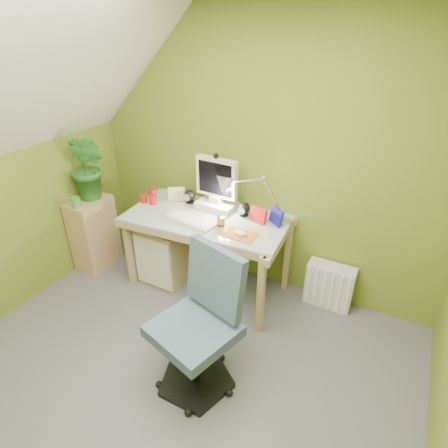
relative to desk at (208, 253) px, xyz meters
The scene contains 20 objects.
floor 1.32m from the desk, 76.83° to the right, with size 3.20×3.20×0.01m, color #56565B.
wall_back 0.96m from the desk, 52.13° to the left, with size 3.20×0.01×2.40m, color olive.
desk is the anchor object (origin of this frame).
monitor 0.66m from the desk, 90.00° to the left, with size 0.40×0.23×0.54m, color silver, non-canonical shape.
speaker_left 0.53m from the desk, 149.35° to the left, with size 0.10×0.10×0.13m, color black, non-canonical shape.
speaker_right 0.53m from the desk, 30.65° to the left, with size 0.10×0.10×0.12m, color black, non-canonical shape.
keyboard 0.41m from the desk, 119.74° to the right, with size 0.46×0.15×0.02m, color silver.
mousepad 0.55m from the desk, 20.22° to the right, with size 0.25×0.17×0.01m, color #C8611F.
mouse 0.56m from the desk, 20.22° to the right, with size 0.10×0.07×0.04m, color white.
amber_tumbler 0.45m from the desk, 23.96° to the right, with size 0.06×0.06×0.08m, color #935F15.
candle_cluster 0.73m from the desk, behind, with size 0.15×0.13×0.11m, color red, non-canonical shape.
photo_frame_red 0.61m from the desk, 15.95° to the left, with size 0.15×0.02×0.13m, color red.
photo_frame_blue 0.73m from the desk, 15.95° to the left, with size 0.15×0.02×0.13m, color #151993.
photo_frame_green 0.60m from the desk, 160.71° to the left, with size 0.15×0.02×0.13m, color #B2C285.
desk_lamp 0.81m from the desk, 21.80° to the left, with size 0.54×0.23×0.58m, color silver, non-canonical shape.
side_ledge 1.18m from the desk, 169.68° to the right, with size 0.26×0.41×0.71m, color tan.
potted_plant 1.32m from the desk, behind, with size 0.34×0.28×0.62m, color #286521.
green_cup 1.26m from the desk, 162.44° to the right, with size 0.08×0.08×0.10m, color #47963E.
task_chair 1.07m from the desk, 64.52° to the right, with size 0.55×0.55×1.00m, color #3B5160, non-canonical shape.
radiator 1.09m from the desk, 14.47° to the left, with size 0.40×0.16×0.40m, color beige.
Camera 1 is at (1.15, -1.16, 2.22)m, focal length 30.00 mm.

